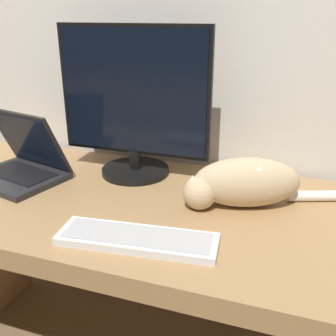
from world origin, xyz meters
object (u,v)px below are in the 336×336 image
at_px(monitor, 134,105).
at_px(external_keyboard, 137,239).
at_px(laptop, 21,165).
at_px(cat, 243,182).

xyz_separation_m(monitor, external_keyboard, (0.18, -0.42, -0.23)).
relative_size(monitor, laptop, 1.53).
bearing_deg(external_keyboard, cat, 47.52).
relative_size(laptop, external_keyboard, 0.84).
bearing_deg(monitor, external_keyboard, -66.11).
height_order(external_keyboard, cat, cat).
xyz_separation_m(laptop, cat, (0.74, 0.04, 0.03)).
distance_m(monitor, cat, 0.45).
height_order(monitor, laptop, monitor).
bearing_deg(laptop, external_keyboard, -10.77).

